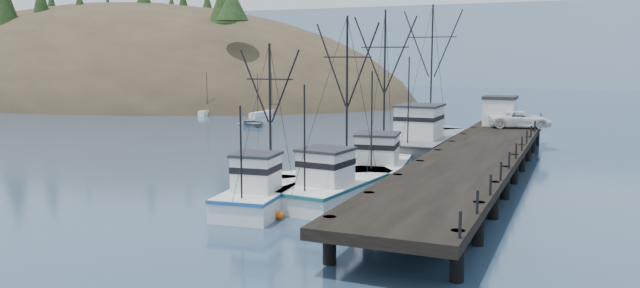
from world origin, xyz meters
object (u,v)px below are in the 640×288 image
(trawler_far, at_px, (381,165))
(work_vessel, at_px, (425,142))
(trawler_mid, at_px, (266,193))
(pickup_truck, at_px, (520,119))
(motorboat, at_px, (253,126))
(pier_shed, at_px, (500,110))
(pier, at_px, (475,156))
(trawler_near, at_px, (338,186))

(trawler_far, height_order, work_vessel, work_vessel)
(trawler_mid, xyz_separation_m, trawler_far, (3.17, 11.51, 0.00))
(pickup_truck, distance_m, motorboat, 33.14)
(motorboat, bearing_deg, work_vessel, -74.90)
(trawler_mid, distance_m, pier_shed, 31.80)
(pier, relative_size, trawler_far, 3.63)
(trawler_near, xyz_separation_m, motorboat, (-24.29, 33.16, -0.82))
(pier, relative_size, trawler_mid, 4.61)
(pier, bearing_deg, trawler_mid, -127.70)
(pickup_truck, bearing_deg, trawler_near, 148.64)
(trawler_near, distance_m, pickup_truck, 26.87)
(pier, relative_size, motorboat, 8.65)
(trawler_near, distance_m, motorboat, 41.12)
(trawler_near, height_order, pickup_truck, trawler_near)
(pier_shed, bearing_deg, work_vessel, -119.25)
(trawler_far, bearing_deg, trawler_mid, -105.37)
(trawler_near, xyz_separation_m, pier_shed, (5.81, 27.04, 2.60))
(trawler_near, bearing_deg, trawler_far, 89.51)
(trawler_mid, xyz_separation_m, motorboat, (-21.20, 36.54, -0.82))
(work_vessel, distance_m, motorboat, 29.30)
(work_vessel, bearing_deg, pier_shed, 60.75)
(pier, bearing_deg, pier_shed, 92.19)
(pier, height_order, trawler_near, trawler_near)
(pickup_truck, bearing_deg, motorboat, 62.50)
(trawler_far, distance_m, motorboat, 34.94)
(work_vessel, bearing_deg, motorboat, 149.20)
(trawler_far, relative_size, work_vessel, 0.77)
(trawler_mid, relative_size, work_vessel, 0.60)
(trawler_mid, bearing_deg, work_vessel, 79.63)
(pickup_truck, bearing_deg, pier, 161.03)
(trawler_far, distance_m, pickup_truck, 19.24)
(trawler_far, relative_size, pickup_truck, 2.16)
(pier_shed, xyz_separation_m, motorboat, (-30.11, 6.12, -3.42))
(pier, height_order, trawler_mid, trawler_mid)
(pickup_truck, bearing_deg, trawler_far, 141.69)
(trawler_far, xyz_separation_m, motorboat, (-24.36, 25.03, -0.82))
(trawler_near, xyz_separation_m, pickup_truck, (7.86, 25.62, 1.96))
(trawler_mid, height_order, pier_shed, trawler_mid)
(trawler_near, distance_m, trawler_mid, 4.58)
(pickup_truck, bearing_deg, trawler_mid, 145.00)
(pier, xyz_separation_m, trawler_mid, (-9.60, -12.42, -0.87))
(pier, height_order, pickup_truck, pickup_truck)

